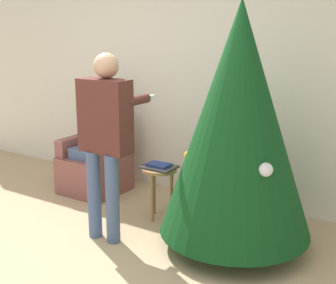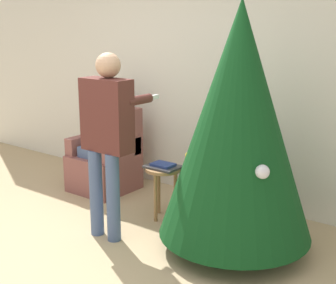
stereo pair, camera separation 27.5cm
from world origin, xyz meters
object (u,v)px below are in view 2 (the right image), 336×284
person_seated (104,132)px  armchair (107,161)px  person_standing (107,129)px  side_stool (163,178)px  christmas_tree (238,122)px

person_seated → armchair: bearing=90.0°
person_standing → side_stool: 0.85m
person_standing → armchair: bearing=135.5°
armchair → side_stool: 1.07m
christmas_tree → person_seated: christmas_tree is taller
side_stool → armchair: bearing=165.2°
christmas_tree → person_seated: bearing=168.1°
person_standing → side_stool: size_ratio=3.19×
armchair → person_standing: bearing=-44.5°
christmas_tree → side_stool: size_ratio=4.03×
armchair → side_stool: armchair is taller
person_seated → person_standing: size_ratio=0.76×
person_standing → christmas_tree: bearing=23.8°
person_standing → person_seated: bearing=136.3°
christmas_tree → person_standing: bearing=-156.2°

